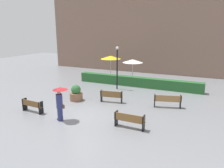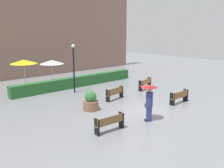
{
  "view_description": "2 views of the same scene",
  "coord_description": "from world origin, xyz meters",
  "views": [
    {
      "loc": [
        7.01,
        -11.04,
        5.34
      ],
      "look_at": [
        -0.07,
        4.67,
        1.0
      ],
      "focal_mm": 34.47,
      "sensor_mm": 36.0,
      "label": 1
    },
    {
      "loc": [
        -10.6,
        -9.16,
        4.91
      ],
      "look_at": [
        0.9,
        3.78,
        1.01
      ],
      "focal_mm": 37.63,
      "sensor_mm": 36.0,
      "label": 2
    }
  ],
  "objects": [
    {
      "name": "patio_umbrella_white",
      "position": [
        -0.38,
        10.77,
        2.12
      ],
      "size": [
        2.2,
        2.2,
        2.3
      ],
      "color": "silver",
      "rests_on": "ground"
    },
    {
      "name": "patio_umbrella_yellow",
      "position": [
        -2.99,
        10.78,
        2.37
      ],
      "size": [
        2.27,
        2.27,
        2.55
      ],
      "color": "silver",
      "rests_on": "ground"
    },
    {
      "name": "bench_near_left",
      "position": [
        -3.4,
        -0.91,
        0.49
      ],
      "size": [
        1.66,
        0.48,
        0.83
      ],
      "color": "brown",
      "rests_on": "ground"
    },
    {
      "name": "pedestrian_with_umbrella",
      "position": [
        -0.82,
        -1.23,
        1.31
      ],
      "size": [
        0.91,
        0.91,
        2.08
      ],
      "color": "navy",
      "rests_on": "ground"
    },
    {
      "name": "bench_mid_center",
      "position": [
        0.59,
        3.08,
        0.53
      ],
      "size": [
        1.73,
        0.58,
        0.89
      ],
      "color": "brown",
      "rests_on": "ground"
    },
    {
      "name": "ground_plane",
      "position": [
        0.0,
        0.0,
        0.0
      ],
      "size": [
        60.0,
        60.0,
        0.0
      ],
      "primitive_type": "plane",
      "color": "gray"
    },
    {
      "name": "bench_near_right",
      "position": [
        3.34,
        -0.56,
        0.51
      ],
      "size": [
        1.75,
        0.4,
        0.87
      ],
      "color": "olive",
      "rests_on": "ground"
    },
    {
      "name": "hedge_strip",
      "position": [
        0.91,
        8.4,
        0.47
      ],
      "size": [
        12.18,
        0.7,
        0.93
      ],
      "primitive_type": "cube",
      "color": "#28602D",
      "rests_on": "ground"
    },
    {
      "name": "lamp_post",
      "position": [
        -0.52,
        6.8,
        2.41
      ],
      "size": [
        0.28,
        0.28,
        3.92
      ],
      "color": "black",
      "rests_on": "ground"
    },
    {
      "name": "building_facade",
      "position": [
        0.0,
        16.0,
        4.85
      ],
      "size": [
        28.0,
        1.2,
        9.71
      ],
      "primitive_type": "cube",
      "color": "#846656",
      "rests_on": "ground"
    },
    {
      "name": "planter_pot",
      "position": [
        -2.12,
        2.41,
        0.53
      ],
      "size": [
        1.0,
        1.0,
        1.23
      ],
      "color": "brown",
      "rests_on": "ground"
    },
    {
      "name": "bench_far_right",
      "position": [
        4.67,
        3.68,
        0.55
      ],
      "size": [
        1.9,
        0.82,
        0.92
      ],
      "color": "#9E7242",
      "rests_on": "ground"
    }
  ]
}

